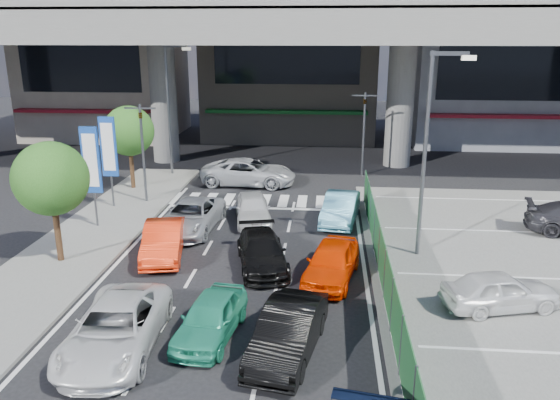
# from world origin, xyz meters

# --- Properties ---
(ground) EXTENTS (120.00, 120.00, 0.00)m
(ground) POSITION_xyz_m (0.00, 0.00, 0.00)
(ground) COLOR black
(ground) RESTS_ON ground
(parking_lot) EXTENTS (12.00, 28.00, 0.06)m
(parking_lot) POSITION_xyz_m (11.00, 2.00, 0.03)
(parking_lot) COLOR #60605D
(parking_lot) RESTS_ON ground
(sidewalk_left) EXTENTS (4.00, 30.00, 0.12)m
(sidewalk_left) POSITION_xyz_m (-7.00, 4.00, 0.06)
(sidewalk_left) COLOR #60605D
(sidewalk_left) RESTS_ON ground
(fence_run) EXTENTS (0.16, 22.00, 1.80)m
(fence_run) POSITION_xyz_m (5.30, 1.00, 0.90)
(fence_run) COLOR #1E5A2B
(fence_run) RESTS_ON ground
(expressway) EXTENTS (64.00, 14.00, 10.75)m
(expressway) POSITION_xyz_m (0.00, 22.00, 8.76)
(expressway) COLOR slate
(expressway) RESTS_ON ground
(building_west) EXTENTS (12.00, 10.90, 13.00)m
(building_west) POSITION_xyz_m (-16.00, 31.97, 6.49)
(building_west) COLOR #9F9280
(building_west) RESTS_ON ground
(building_center) EXTENTS (14.00, 10.90, 15.00)m
(building_center) POSITION_xyz_m (0.00, 32.97, 7.49)
(building_center) COLOR gray
(building_center) RESTS_ON ground
(building_east) EXTENTS (12.00, 10.90, 12.00)m
(building_east) POSITION_xyz_m (16.00, 31.97, 5.99)
(building_east) COLOR gray
(building_east) RESTS_ON ground
(traffic_light_left) EXTENTS (1.60, 1.24, 5.20)m
(traffic_light_left) POSITION_xyz_m (-6.20, 12.00, 3.94)
(traffic_light_left) COLOR #595B60
(traffic_light_left) RESTS_ON ground
(traffic_light_right) EXTENTS (1.60, 1.24, 5.20)m
(traffic_light_right) POSITION_xyz_m (5.50, 19.00, 3.94)
(traffic_light_right) COLOR #595B60
(traffic_light_right) RESTS_ON ground
(street_lamp_right) EXTENTS (1.65, 0.22, 8.00)m
(street_lamp_right) POSITION_xyz_m (7.17, 6.00, 4.77)
(street_lamp_right) COLOR #595B60
(street_lamp_right) RESTS_ON ground
(street_lamp_left) EXTENTS (1.65, 0.22, 8.00)m
(street_lamp_left) POSITION_xyz_m (-6.33, 18.00, 4.77)
(street_lamp_left) COLOR #595B60
(street_lamp_left) RESTS_ON ground
(signboard_near) EXTENTS (0.80, 0.14, 4.70)m
(signboard_near) POSITION_xyz_m (-7.20, 7.99, 3.06)
(signboard_near) COLOR #595B60
(signboard_near) RESTS_ON ground
(signboard_far) EXTENTS (0.80, 0.14, 4.70)m
(signboard_far) POSITION_xyz_m (-7.60, 10.99, 3.06)
(signboard_far) COLOR #595B60
(signboard_far) RESTS_ON ground
(tree_near) EXTENTS (2.80, 2.80, 4.80)m
(tree_near) POSITION_xyz_m (-7.00, 4.00, 3.39)
(tree_near) COLOR #382314
(tree_near) RESTS_ON ground
(tree_far) EXTENTS (2.80, 2.80, 4.80)m
(tree_far) POSITION_xyz_m (-7.80, 14.50, 3.39)
(tree_far) COLOR #382314
(tree_far) RESTS_ON ground
(sedan_white_mid_left) EXTENTS (2.57, 5.09, 1.38)m
(sedan_white_mid_left) POSITION_xyz_m (-2.50, -1.81, 0.69)
(sedan_white_mid_left) COLOR silver
(sedan_white_mid_left) RESTS_ON ground
(taxi_teal_mid) EXTENTS (1.94, 3.82, 1.25)m
(taxi_teal_mid) POSITION_xyz_m (-0.01, -0.86, 0.62)
(taxi_teal_mid) COLOR #289D79
(taxi_teal_mid) RESTS_ON ground
(hatch_black_mid_right) EXTENTS (2.22, 4.39, 1.38)m
(hatch_black_mid_right) POSITION_xyz_m (2.33, -1.57, 0.69)
(hatch_black_mid_right) COLOR black
(hatch_black_mid_right) RESTS_ON ground
(taxi_orange_left) EXTENTS (2.23, 4.39, 1.38)m
(taxi_orange_left) POSITION_xyz_m (-3.15, 4.94, 0.69)
(taxi_orange_left) COLOR red
(taxi_orange_left) RESTS_ON ground
(sedan_black_mid) EXTENTS (2.65, 4.54, 1.24)m
(sedan_black_mid) POSITION_xyz_m (0.89, 4.28, 0.62)
(sedan_black_mid) COLOR black
(sedan_black_mid) RESTS_ON ground
(taxi_orange_right) EXTENTS (2.41, 4.29, 1.38)m
(taxi_orange_right) POSITION_xyz_m (3.54, 3.40, 0.69)
(taxi_orange_right) COLOR #F13200
(taxi_orange_right) RESTS_ON ground
(wagon_silver_front_left) EXTENTS (2.56, 5.00, 1.35)m
(wagon_silver_front_left) POSITION_xyz_m (-2.81, 8.05, 0.68)
(wagon_silver_front_left) COLOR #A6A9AE
(wagon_silver_front_left) RESTS_ON ground
(sedan_white_front_mid) EXTENTS (2.32, 4.17, 1.34)m
(sedan_white_front_mid) POSITION_xyz_m (-0.17, 9.48, 0.67)
(sedan_white_front_mid) COLOR silver
(sedan_white_front_mid) RESTS_ON ground
(kei_truck_front_right) EXTENTS (2.06, 4.36, 1.38)m
(kei_truck_front_right) POSITION_xyz_m (3.97, 9.80, 0.69)
(kei_truck_front_right) COLOR #569DBA
(kei_truck_front_right) RESTS_ON ground
(crossing_wagon_silver) EXTENTS (5.68, 2.89, 1.54)m
(crossing_wagon_silver) POSITION_xyz_m (-1.32, 16.09, 0.77)
(crossing_wagon_silver) COLOR #B3B6BB
(crossing_wagon_silver) RESTS_ON ground
(parked_sedan_white) EXTENTS (3.98, 2.37, 1.27)m
(parked_sedan_white) POSITION_xyz_m (8.91, 1.53, 0.70)
(parked_sedan_white) COLOR silver
(parked_sedan_white) RESTS_ON parking_lot
(traffic_cone) EXTENTS (0.47, 0.47, 0.69)m
(traffic_cone) POSITION_xyz_m (5.60, 3.01, 0.41)
(traffic_cone) COLOR red
(traffic_cone) RESTS_ON parking_lot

